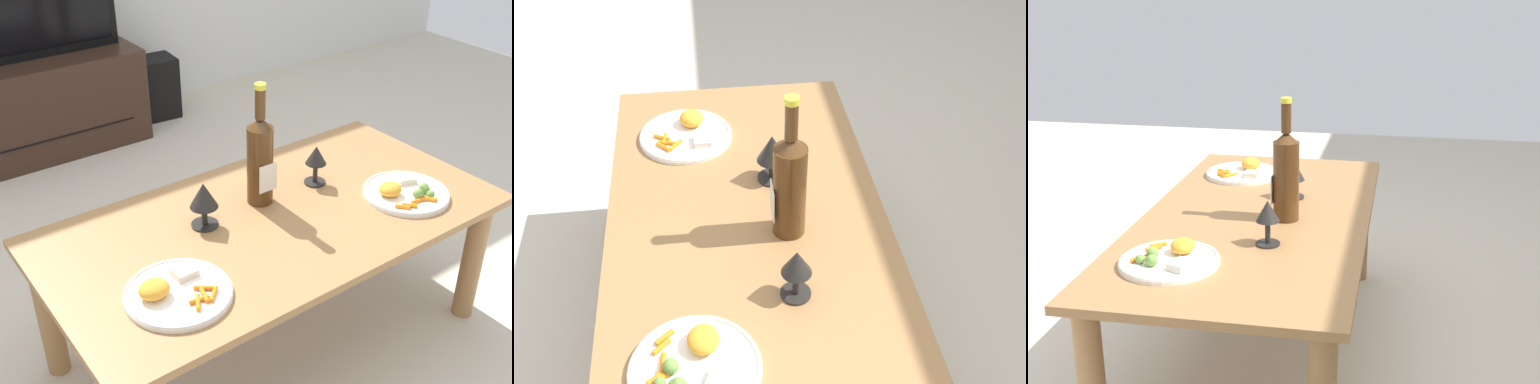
% 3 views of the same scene
% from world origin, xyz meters
% --- Properties ---
extents(ground_plane, '(6.40, 6.40, 0.00)m').
position_xyz_m(ground_plane, '(0.00, 0.00, 0.00)').
color(ground_plane, beige).
extents(dining_table, '(1.38, 0.71, 0.49)m').
position_xyz_m(dining_table, '(0.00, 0.00, 0.41)').
color(dining_table, '#9E7042').
rests_on(dining_table, ground_plane).
extents(wine_bottle, '(0.08, 0.08, 0.39)m').
position_xyz_m(wine_bottle, '(0.02, 0.10, 0.64)').
color(wine_bottle, '#4C2D14').
rests_on(wine_bottle, dining_table).
extents(goblet_left, '(0.08, 0.08, 0.14)m').
position_xyz_m(goblet_left, '(-0.19, 0.08, 0.58)').
color(goblet_left, black).
rests_on(goblet_left, dining_table).
extents(goblet_right, '(0.07, 0.07, 0.13)m').
position_xyz_m(goblet_right, '(0.23, 0.08, 0.58)').
color(goblet_right, black).
rests_on(goblet_right, dining_table).
extents(dinner_plate_left, '(0.27, 0.27, 0.06)m').
position_xyz_m(dinner_plate_left, '(-0.42, -0.14, 0.50)').
color(dinner_plate_left, white).
rests_on(dinner_plate_left, dining_table).
extents(dinner_plate_right, '(0.27, 0.27, 0.05)m').
position_xyz_m(dinner_plate_right, '(0.41, -0.15, 0.50)').
color(dinner_plate_right, white).
rests_on(dinner_plate_right, dining_table).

